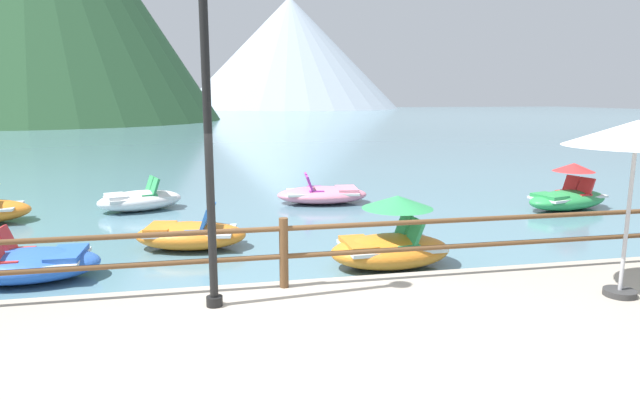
{
  "coord_description": "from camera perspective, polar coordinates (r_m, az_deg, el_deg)",
  "views": [
    {
      "loc": [
        -0.93,
        -5.35,
        2.92
      ],
      "look_at": [
        1.2,
        5.0,
        0.9
      ],
      "focal_mm": 30.49,
      "sensor_mm": 36.0,
      "label": 1
    }
  ],
  "objects": [
    {
      "name": "ground_plane",
      "position": [
        45.45,
        -10.52,
        6.95
      ],
      "size": [
        200.0,
        200.0,
        0.0
      ],
      "primitive_type": "plane",
      "color": "slate"
    },
    {
      "name": "dock_railing",
      "position": [
        7.22,
        -3.83,
        -4.73
      ],
      "size": [
        23.92,
        0.12,
        0.95
      ],
      "color": "brown",
      "rests_on": "promenade_dock"
    },
    {
      "name": "lamp_post",
      "position": [
        6.41,
        -11.86,
        11.86
      ],
      "size": [
        0.28,
        0.28,
        4.45
      ],
      "color": "black",
      "rests_on": "promenade_dock"
    },
    {
      "name": "beach_umbrella",
      "position": [
        7.67,
        30.29,
        5.83
      ],
      "size": [
        1.7,
        1.7,
        2.24
      ],
      "color": "#B2B2B7",
      "rests_on": "promenade_dock"
    },
    {
      "name": "pedal_boat_1",
      "position": [
        15.63,
        24.6,
        0.47
      ],
      "size": [
        2.75,
        1.74,
        1.22
      ],
      "color": "green",
      "rests_on": "ground"
    },
    {
      "name": "pedal_boat_2",
      "position": [
        10.89,
        -13.43,
        -3.55
      ],
      "size": [
        2.3,
        1.52,
        0.85
      ],
      "color": "orange",
      "rests_on": "ground"
    },
    {
      "name": "pedal_boat_3",
      "position": [
        15.1,
        0.29,
        0.61
      ],
      "size": [
        2.63,
        1.63,
        0.81
      ],
      "color": "pink",
      "rests_on": "ground"
    },
    {
      "name": "pedal_boat_4",
      "position": [
        9.98,
        -28.35,
        -5.94
      ],
      "size": [
        2.28,
        1.35,
        0.84
      ],
      "color": "blue",
      "rests_on": "ground"
    },
    {
      "name": "pedal_boat_5",
      "position": [
        9.51,
        7.47,
        -4.44
      ],
      "size": [
        2.16,
        1.35,
        1.25
      ],
      "color": "orange",
      "rests_on": "ground"
    },
    {
      "name": "pedal_boat_6",
      "position": [
        14.88,
        -18.4,
        0.02
      ],
      "size": [
        2.39,
        1.79,
        0.85
      ],
      "color": "white",
      "rests_on": "ground"
    },
    {
      "name": "distant_peak",
      "position": [
        137.87,
        -3.15,
        15.11
      ],
      "size": [
        53.11,
        53.11,
        26.55
      ],
      "primitive_type": "cone",
      "color": "#9EADBC",
      "rests_on": "ground"
    }
  ]
}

